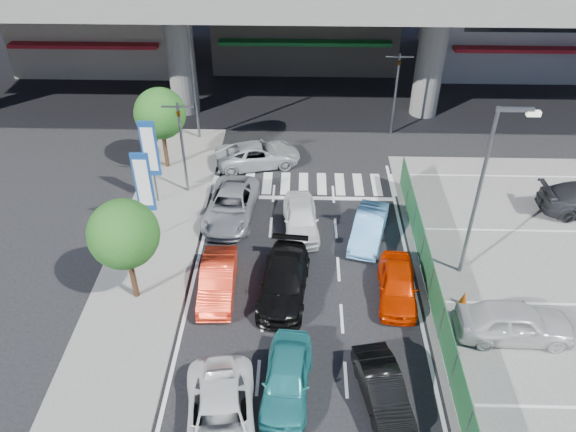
{
  "coord_description": "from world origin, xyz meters",
  "views": [
    {
      "loc": [
        -0.16,
        -12.92,
        16.85
      ],
      "look_at": [
        -0.69,
        6.78,
        2.35
      ],
      "focal_mm": 35.0,
      "sensor_mm": 36.0,
      "label": 1
    }
  ],
  "objects_px": {
    "traffic_light_left": "(180,126)",
    "taxi_orange_right": "(398,285)",
    "tree_near": "(124,234)",
    "sedan_white_front_mid": "(301,218)",
    "traffic_light_right": "(398,74)",
    "traffic_cone": "(464,298)",
    "sedan_white_mid_left": "(221,420)",
    "parked_sedan_white": "(514,322)",
    "wagon_silver_front_left": "(231,205)",
    "street_lamp_left": "(195,65)",
    "signboard_far": "(150,151)",
    "crossing_wagon_silver": "(258,154)",
    "kei_truck_front_right": "(369,228)",
    "tree_far": "(160,114)",
    "street_lamp_right": "(485,182)",
    "taxi_orange_left": "(218,280)",
    "hatch_black_mid_right": "(383,389)",
    "signboard_near": "(144,185)",
    "sedan_black_mid": "(284,281)",
    "taxi_teal_mid": "(287,378)"
  },
  "relations": [
    {
      "from": "signboard_far",
      "to": "tree_near",
      "type": "distance_m",
      "value": 7.03
    },
    {
      "from": "sedan_white_mid_left",
      "to": "signboard_far",
      "type": "bearing_deg",
      "value": 103.16
    },
    {
      "from": "street_lamp_right",
      "to": "tree_far",
      "type": "xyz_separation_m",
      "value": [
        -14.97,
        8.5,
        -1.38
      ]
    },
    {
      "from": "traffic_light_right",
      "to": "parked_sedan_white",
      "type": "relative_size",
      "value": 1.16
    },
    {
      "from": "street_lamp_right",
      "to": "traffic_cone",
      "type": "bearing_deg",
      "value": -103.95
    },
    {
      "from": "traffic_cone",
      "to": "traffic_light_left",
      "type": "bearing_deg",
      "value": 147.73
    },
    {
      "from": "signboard_near",
      "to": "parked_sedan_white",
      "type": "relative_size",
      "value": 1.05
    },
    {
      "from": "signboard_near",
      "to": "street_lamp_right",
      "type": "bearing_deg",
      "value": -7.9
    },
    {
      "from": "street_lamp_right",
      "to": "kei_truck_front_right",
      "type": "xyz_separation_m",
      "value": [
        -4.07,
        2.26,
        -4.12
      ]
    },
    {
      "from": "signboard_far",
      "to": "sedan_black_mid",
      "type": "distance_m",
      "value": 9.75
    },
    {
      "from": "traffic_light_left",
      "to": "taxi_orange_right",
      "type": "height_order",
      "value": "traffic_light_left"
    },
    {
      "from": "wagon_silver_front_left",
      "to": "sedan_white_front_mid",
      "type": "height_order",
      "value": "same"
    },
    {
      "from": "kei_truck_front_right",
      "to": "signboard_far",
      "type": "bearing_deg",
      "value": -179.69
    },
    {
      "from": "taxi_orange_left",
      "to": "taxi_orange_right",
      "type": "relative_size",
      "value": 1.05
    },
    {
      "from": "wagon_silver_front_left",
      "to": "kei_truck_front_right",
      "type": "bearing_deg",
      "value": -8.73
    },
    {
      "from": "traffic_light_left",
      "to": "traffic_light_right",
      "type": "bearing_deg",
      "value": 30.89
    },
    {
      "from": "street_lamp_right",
      "to": "tree_near",
      "type": "height_order",
      "value": "street_lamp_right"
    },
    {
      "from": "taxi_orange_right",
      "to": "sedan_white_front_mid",
      "type": "height_order",
      "value": "sedan_white_front_mid"
    },
    {
      "from": "sedan_white_mid_left",
      "to": "sedan_white_front_mid",
      "type": "height_order",
      "value": "same"
    },
    {
      "from": "taxi_orange_right",
      "to": "parked_sedan_white",
      "type": "distance_m",
      "value": 4.69
    },
    {
      "from": "street_lamp_left",
      "to": "taxi_orange_right",
      "type": "relative_size",
      "value": 2.07
    },
    {
      "from": "signboard_far",
      "to": "sedan_white_front_mid",
      "type": "height_order",
      "value": "signboard_far"
    },
    {
      "from": "street_lamp_left",
      "to": "hatch_black_mid_right",
      "type": "distance_m",
      "value": 21.31
    },
    {
      "from": "parked_sedan_white",
      "to": "sedan_black_mid",
      "type": "bearing_deg",
      "value": 77.3
    },
    {
      "from": "tree_far",
      "to": "kei_truck_front_right",
      "type": "distance_m",
      "value": 12.86
    },
    {
      "from": "signboard_far",
      "to": "crossing_wagon_silver",
      "type": "distance_m",
      "value": 6.8
    },
    {
      "from": "traffic_light_left",
      "to": "taxi_teal_mid",
      "type": "bearing_deg",
      "value": -65.63
    },
    {
      "from": "traffic_cone",
      "to": "taxi_orange_right",
      "type": "bearing_deg",
      "value": 170.09
    },
    {
      "from": "taxi_orange_right",
      "to": "sedan_black_mid",
      "type": "bearing_deg",
      "value": -176.35
    },
    {
      "from": "street_lamp_left",
      "to": "tree_far",
      "type": "distance_m",
      "value": 4.04
    },
    {
      "from": "signboard_near",
      "to": "traffic_cone",
      "type": "xyz_separation_m",
      "value": [
        13.85,
        -4.11,
        -2.65
      ]
    },
    {
      "from": "taxi_teal_mid",
      "to": "wagon_silver_front_left",
      "type": "distance_m",
      "value": 10.83
    },
    {
      "from": "street_lamp_left",
      "to": "traffic_cone",
      "type": "xyz_separation_m",
      "value": [
        12.98,
        -14.11,
        -4.35
      ]
    },
    {
      "from": "tree_near",
      "to": "wagon_silver_front_left",
      "type": "height_order",
      "value": "tree_near"
    },
    {
      "from": "crossing_wagon_silver",
      "to": "traffic_cone",
      "type": "distance_m",
      "value": 14.46
    },
    {
      "from": "signboard_far",
      "to": "taxi_orange_right",
      "type": "bearing_deg",
      "value": -29.86
    },
    {
      "from": "parked_sedan_white",
      "to": "taxi_orange_right",
      "type": "bearing_deg",
      "value": 64.21
    },
    {
      "from": "kei_truck_front_right",
      "to": "wagon_silver_front_left",
      "type": "bearing_deg",
      "value": -178.83
    },
    {
      "from": "signboard_far",
      "to": "crossing_wagon_silver",
      "type": "xyz_separation_m",
      "value": [
        4.97,
        3.98,
        -2.39
      ]
    },
    {
      "from": "signboard_far",
      "to": "tree_far",
      "type": "height_order",
      "value": "tree_far"
    },
    {
      "from": "street_lamp_left",
      "to": "sedan_black_mid",
      "type": "distance_m",
      "value": 15.21
    },
    {
      "from": "tree_near",
      "to": "traffic_light_left",
      "type": "bearing_deg",
      "value": 84.29
    },
    {
      "from": "wagon_silver_front_left",
      "to": "crossing_wagon_silver",
      "type": "distance_m",
      "value": 5.2
    },
    {
      "from": "sedan_white_mid_left",
      "to": "traffic_cone",
      "type": "relative_size",
      "value": 6.97
    },
    {
      "from": "sedan_white_mid_left",
      "to": "taxi_orange_right",
      "type": "bearing_deg",
      "value": 37.55
    },
    {
      "from": "tree_far",
      "to": "traffic_cone",
      "type": "height_order",
      "value": "tree_far"
    },
    {
      "from": "tree_far",
      "to": "traffic_light_right",
      "type": "bearing_deg",
      "value": 18.69
    },
    {
      "from": "hatch_black_mid_right",
      "to": "crossing_wagon_silver",
      "type": "distance_m",
      "value": 16.69
    },
    {
      "from": "street_lamp_left",
      "to": "signboard_far",
      "type": "bearing_deg",
      "value": -100.31
    },
    {
      "from": "wagon_silver_front_left",
      "to": "kei_truck_front_right",
      "type": "distance_m",
      "value": 6.93
    }
  ]
}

